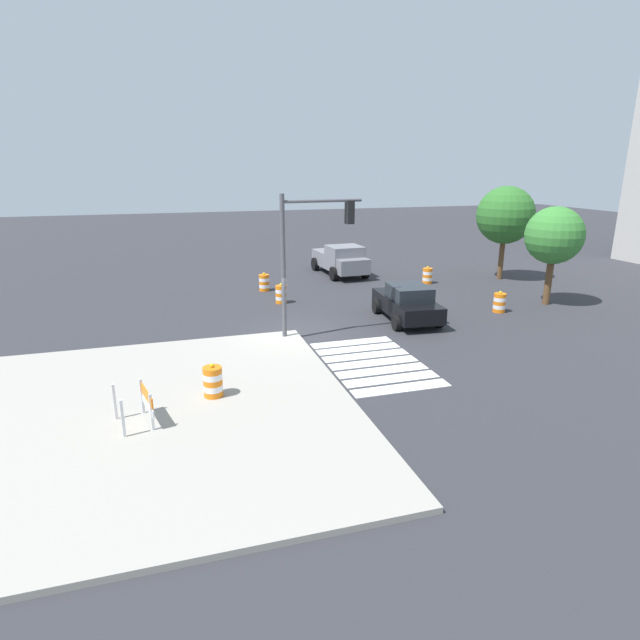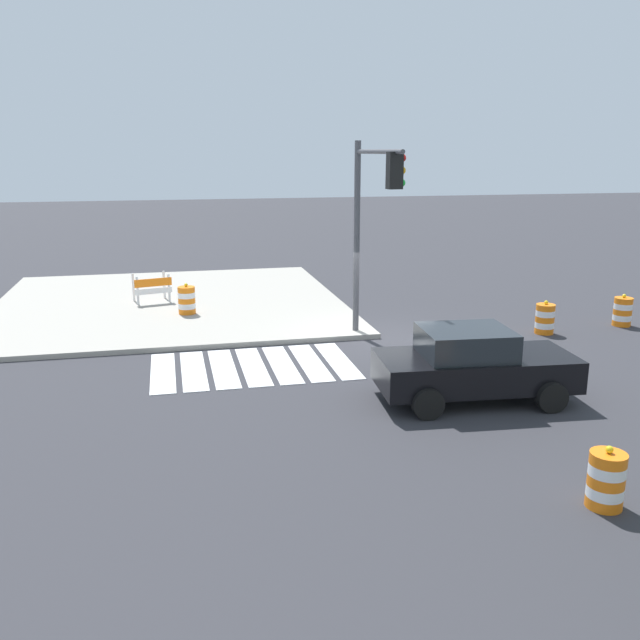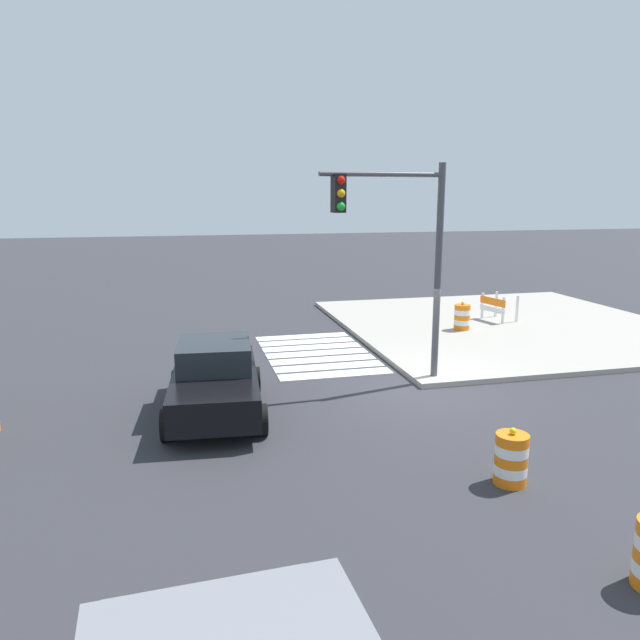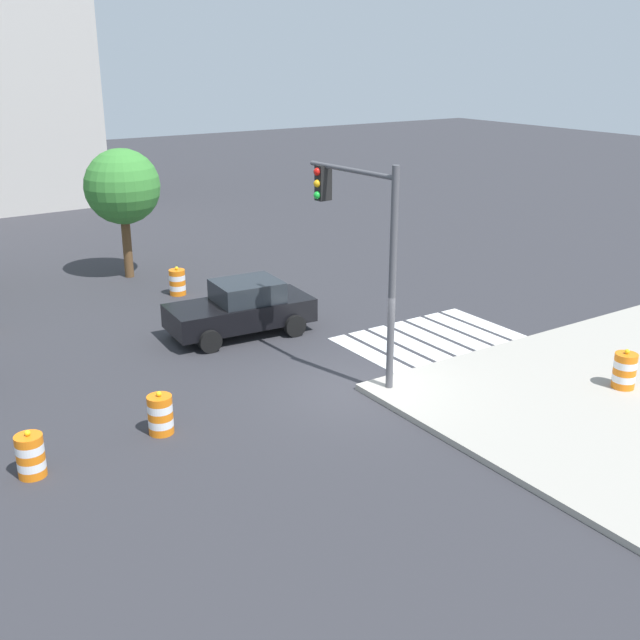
{
  "view_description": "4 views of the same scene",
  "coord_description": "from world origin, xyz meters",
  "px_view_note": "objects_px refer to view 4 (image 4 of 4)",
  "views": [
    {
      "loc": [
        19.67,
        -4.85,
        6.64
      ],
      "look_at": [
        1.73,
        0.52,
        1.04
      ],
      "focal_mm": 29.07,
      "sensor_mm": 36.0,
      "label": 1
    },
    {
      "loc": [
        5.97,
        18.26,
        5.38
      ],
      "look_at": [
        2.23,
        1.76,
        1.13
      ],
      "focal_mm": 37.96,
      "sensor_mm": 36.0,
      "label": 2
    },
    {
      "loc": [
        -13.35,
        5.87,
        4.88
      ],
      "look_at": [
        2.26,
        2.12,
        1.45
      ],
      "focal_mm": 33.14,
      "sensor_mm": 36.0,
      "label": 3
    },
    {
      "loc": [
        -10.69,
        -14.47,
        8.12
      ],
      "look_at": [
        1.14,
        3.34,
        0.68
      ],
      "focal_mm": 43.63,
      "sensor_mm": 36.0,
      "label": 4
    }
  ],
  "objects_px": {
    "sports_car": "(242,308)",
    "traffic_barrel_on_sidewalk": "(625,370)",
    "traffic_barrel_crosswalk_end": "(177,282)",
    "street_tree_streetside_near": "(122,187)",
    "traffic_light_pole": "(362,232)",
    "traffic_barrel_near_corner": "(31,456)",
    "traffic_barrel_median_far": "(160,415)"
  },
  "relations": [
    {
      "from": "sports_car",
      "to": "traffic_barrel_on_sidewalk",
      "type": "relative_size",
      "value": 4.34
    },
    {
      "from": "traffic_barrel_crosswalk_end",
      "to": "street_tree_streetside_near",
      "type": "height_order",
      "value": "street_tree_streetside_near"
    },
    {
      "from": "traffic_barrel_on_sidewalk",
      "to": "traffic_light_pole",
      "type": "bearing_deg",
      "value": 138.4
    },
    {
      "from": "traffic_barrel_on_sidewalk",
      "to": "street_tree_streetside_near",
      "type": "height_order",
      "value": "street_tree_streetside_near"
    },
    {
      "from": "traffic_barrel_near_corner",
      "to": "street_tree_streetside_near",
      "type": "relative_size",
      "value": 0.21
    },
    {
      "from": "traffic_barrel_median_far",
      "to": "traffic_barrel_on_sidewalk",
      "type": "distance_m",
      "value": 11.33
    },
    {
      "from": "traffic_barrel_near_corner",
      "to": "traffic_barrel_crosswalk_end",
      "type": "height_order",
      "value": "same"
    },
    {
      "from": "traffic_barrel_median_far",
      "to": "traffic_barrel_crosswalk_end",
      "type": "bearing_deg",
      "value": 64.23
    },
    {
      "from": "traffic_barrel_near_corner",
      "to": "traffic_barrel_on_sidewalk",
      "type": "relative_size",
      "value": 1.0
    },
    {
      "from": "traffic_light_pole",
      "to": "traffic_barrel_near_corner",
      "type": "bearing_deg",
      "value": -177.73
    },
    {
      "from": "street_tree_streetside_near",
      "to": "traffic_barrel_median_far",
      "type": "bearing_deg",
      "value": -107.52
    },
    {
      "from": "traffic_barrel_near_corner",
      "to": "traffic_barrel_on_sidewalk",
      "type": "bearing_deg",
      "value": -16.87
    },
    {
      "from": "traffic_barrel_near_corner",
      "to": "street_tree_streetside_near",
      "type": "xyz_separation_m",
      "value": [
        6.87,
        12.92,
        2.94
      ]
    },
    {
      "from": "sports_car",
      "to": "traffic_barrel_near_corner",
      "type": "distance_m",
      "value": 8.99
    },
    {
      "from": "traffic_light_pole",
      "to": "traffic_barrel_crosswalk_end",
      "type": "bearing_deg",
      "value": 95.73
    },
    {
      "from": "traffic_barrel_median_far",
      "to": "traffic_barrel_on_sidewalk",
      "type": "bearing_deg",
      "value": -22.61
    },
    {
      "from": "street_tree_streetside_near",
      "to": "traffic_barrel_near_corner",
      "type": "bearing_deg",
      "value": -118.02
    },
    {
      "from": "sports_car",
      "to": "traffic_light_pole",
      "type": "relative_size",
      "value": 0.81
    },
    {
      "from": "traffic_barrel_median_far",
      "to": "street_tree_streetside_near",
      "type": "relative_size",
      "value": 0.21
    },
    {
      "from": "traffic_barrel_median_far",
      "to": "traffic_light_pole",
      "type": "bearing_deg",
      "value": 0.29
    },
    {
      "from": "sports_car",
      "to": "street_tree_streetside_near",
      "type": "height_order",
      "value": "street_tree_streetside_near"
    },
    {
      "from": "sports_car",
      "to": "traffic_light_pole",
      "type": "distance_m",
      "value": 5.68
    },
    {
      "from": "traffic_barrel_median_far",
      "to": "street_tree_streetside_near",
      "type": "xyz_separation_m",
      "value": [
        3.98,
        12.61,
        2.94
      ]
    },
    {
      "from": "traffic_barrel_near_corner",
      "to": "traffic_light_pole",
      "type": "relative_size",
      "value": 0.19
    },
    {
      "from": "sports_car",
      "to": "traffic_barrel_near_corner",
      "type": "height_order",
      "value": "sports_car"
    },
    {
      "from": "traffic_barrel_near_corner",
      "to": "traffic_barrel_median_far",
      "type": "xyz_separation_m",
      "value": [
        2.89,
        0.31,
        0.0
      ]
    },
    {
      "from": "traffic_barrel_median_far",
      "to": "traffic_light_pole",
      "type": "xyz_separation_m",
      "value": [
        5.52,
        0.03,
        3.46
      ]
    },
    {
      "from": "sports_car",
      "to": "street_tree_streetside_near",
      "type": "bearing_deg",
      "value": 94.26
    },
    {
      "from": "street_tree_streetside_near",
      "to": "traffic_light_pole",
      "type": "bearing_deg",
      "value": -83.02
    },
    {
      "from": "traffic_barrel_near_corner",
      "to": "traffic_light_pole",
      "type": "xyz_separation_m",
      "value": [
        8.41,
        0.33,
        3.46
      ]
    },
    {
      "from": "traffic_barrel_near_corner",
      "to": "traffic_light_pole",
      "type": "bearing_deg",
      "value": 2.27
    },
    {
      "from": "sports_car",
      "to": "traffic_barrel_near_corner",
      "type": "bearing_deg",
      "value": -146.17
    }
  ]
}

